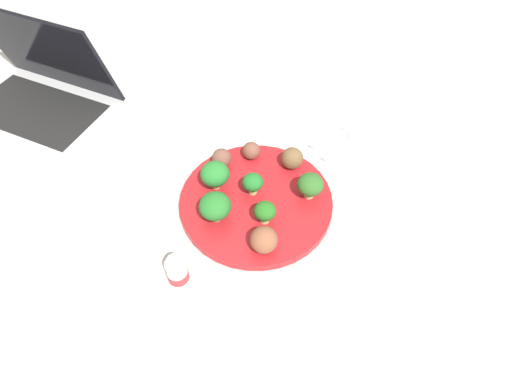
% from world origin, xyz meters
% --- Properties ---
extents(ground_plane, '(4.00, 4.00, 0.00)m').
position_xyz_m(ground_plane, '(0.00, 0.00, 0.00)').
color(ground_plane, '#B2B2AD').
extents(plate, '(0.28, 0.28, 0.02)m').
position_xyz_m(plate, '(0.00, 0.00, 0.01)').
color(plate, red).
rests_on(plate, ground_plane).
extents(broccoli_floret_back_right, '(0.04, 0.04, 0.04)m').
position_xyz_m(broccoli_floret_back_right, '(0.01, 0.01, 0.04)').
color(broccoli_floret_back_right, '#98CA70').
rests_on(broccoli_floret_back_right, plate).
extents(broccoli_floret_back_left, '(0.05, 0.05, 0.06)m').
position_xyz_m(broccoli_floret_back_left, '(-0.02, 0.08, 0.05)').
color(broccoli_floret_back_left, '#A1CB6B').
rests_on(broccoli_floret_back_left, plate).
extents(broccoli_floret_near_rim, '(0.06, 0.06, 0.06)m').
position_xyz_m(broccoli_floret_near_rim, '(-0.08, 0.03, 0.05)').
color(broccoli_floret_near_rim, '#93BA69').
rests_on(broccoli_floret_near_rim, plate).
extents(broccoli_floret_center, '(0.05, 0.05, 0.05)m').
position_xyz_m(broccoli_floret_center, '(0.07, -0.07, 0.05)').
color(broccoli_floret_center, '#A7C978').
rests_on(broccoli_floret_center, plate).
extents(broccoli_floret_far_rim, '(0.04, 0.04, 0.04)m').
position_xyz_m(broccoli_floret_far_rim, '(-0.03, -0.04, 0.04)').
color(broccoli_floret_far_rim, '#9ACD6F').
rests_on(broccoli_floret_far_rim, plate).
extents(meatball_front_left, '(0.03, 0.03, 0.03)m').
position_xyz_m(meatball_front_left, '(0.08, 0.08, 0.03)').
color(meatball_front_left, brown).
rests_on(meatball_front_left, plate).
extents(meatball_far_rim, '(0.04, 0.04, 0.04)m').
position_xyz_m(meatball_far_rim, '(0.02, 0.11, 0.03)').
color(meatball_far_rim, brown).
rests_on(meatball_far_rim, plate).
extents(meatball_back_left, '(0.04, 0.04, 0.04)m').
position_xyz_m(meatball_back_left, '(0.11, 0.00, 0.04)').
color(meatball_back_left, brown).
rests_on(meatball_back_left, plate).
extents(meatball_mid_right, '(0.05, 0.05, 0.05)m').
position_xyz_m(meatball_mid_right, '(-0.07, -0.08, 0.04)').
color(meatball_mid_right, brown).
rests_on(meatball_mid_right, plate).
extents(napkin, '(0.17, 0.13, 0.01)m').
position_xyz_m(napkin, '(0.24, -0.02, 0.00)').
color(napkin, white).
rests_on(napkin, ground_plane).
extents(fork, '(0.12, 0.03, 0.01)m').
position_xyz_m(fork, '(0.25, -0.01, 0.01)').
color(fork, silver).
rests_on(fork, napkin).
extents(knife, '(0.15, 0.03, 0.01)m').
position_xyz_m(knife, '(0.25, -0.04, 0.01)').
color(knife, silver).
rests_on(knife, napkin).
extents(yogurt_bottle, '(0.03, 0.03, 0.07)m').
position_xyz_m(yogurt_bottle, '(-0.20, -0.01, 0.03)').
color(yogurt_bottle, white).
rests_on(yogurt_bottle, ground_plane).
extents(laptop, '(0.30, 0.37, 0.21)m').
position_xyz_m(laptop, '(-0.10, 0.54, 0.04)').
color(laptop, silver).
rests_on(laptop, ground_plane).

